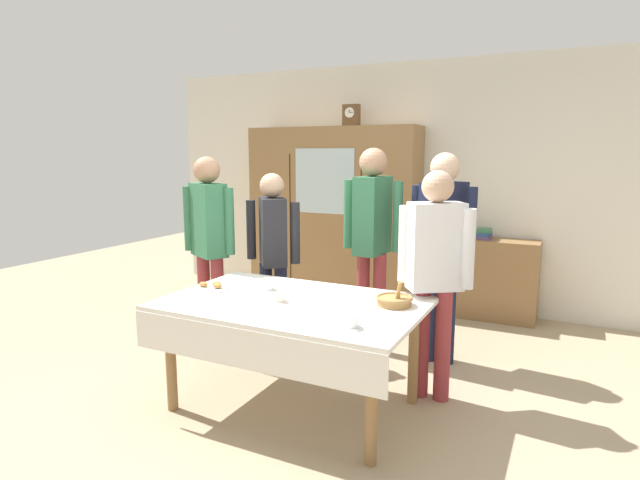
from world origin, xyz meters
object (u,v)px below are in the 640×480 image
tea_cup_far_left (268,287)px  tea_cup_front_edge (352,323)px  mantel_clock (351,115)px  spoon_mid_left (356,301)px  person_behind_table_right (435,263)px  person_beside_shelf (209,233)px  book_stack (484,234)px  person_near_right_end (372,229)px  bread_basket (394,300)px  dining_table (291,316)px  person_by_cabinet (273,245)px  spoon_mid_right (283,284)px  person_behind_table_left (442,237)px  pastry_plate (211,287)px  wall_cabinet (333,215)px  spoon_far_left (366,310)px  bookshelf_low (482,278)px  tea_cup_center (279,298)px

tea_cup_far_left → tea_cup_front_edge: size_ratio=1.00×
mantel_clock → tea_cup_far_left: bearing=-80.7°
spoon_mid_left → person_behind_table_right: size_ratio=0.07×
person_beside_shelf → book_stack: bearing=44.7°
tea_cup_far_left → person_behind_table_right: size_ratio=0.08×
tea_cup_front_edge → person_near_right_end: size_ratio=0.07×
bread_basket → dining_table: bearing=-159.5°
person_behind_table_right → person_beside_shelf: bearing=177.3°
bread_basket → person_by_cabinet: person_by_cabinet is taller
bread_basket → spoon_mid_left: (-0.25, -0.03, -0.03)m
tea_cup_far_left → bread_basket: (0.92, 0.05, 0.01)m
spoon_mid_right → person_behind_table_left: size_ratio=0.07×
mantel_clock → pastry_plate: size_ratio=0.86×
wall_cabinet → person_behind_table_right: size_ratio=1.25×
spoon_far_left → person_near_right_end: person_near_right_end is taller
bookshelf_low → mantel_clock: bearing=-178.0°
tea_cup_far_left → person_behind_table_left: person_behind_table_left is taller
tea_cup_front_edge → pastry_plate: (-1.24, 0.33, -0.02)m
mantel_clock → bread_basket: mantel_clock is taller
wall_cabinet → dining_table: bearing=-70.8°
wall_cabinet → mantel_clock: size_ratio=8.34×
tea_cup_center → person_behind_table_right: bearing=35.0°
spoon_far_left → person_by_cabinet: bearing=144.7°
spoon_mid_left → person_behind_table_left: size_ratio=0.07×
dining_table → spoon_mid_left: 0.44m
pastry_plate → person_beside_shelf: size_ratio=0.17×
bookshelf_low → person_near_right_end: 1.72m
person_by_cabinet → person_near_right_end: size_ratio=0.88×
mantel_clock → tea_cup_far_left: size_ratio=1.85×
person_by_cabinet → mantel_clock: bearing=90.0°
tea_cup_far_left → pastry_plate: (-0.40, -0.14, -0.01)m
wall_cabinet → tea_cup_center: wall_cabinet is taller
tea_cup_center → person_by_cabinet: bearing=123.4°
spoon_far_left → person_near_right_end: bearing=109.2°
tea_cup_front_edge → person_behind_table_left: bearing=85.1°
pastry_plate → person_by_cabinet: (0.01, 0.85, 0.18)m
wall_cabinet → person_by_cabinet: wall_cabinet is taller
wall_cabinet → pastry_plate: 2.57m
person_behind_table_left → bread_basket: bearing=-93.4°
bookshelf_low → person_by_cabinet: 2.35m
dining_table → person_by_cabinet: (-0.68, 0.89, 0.28)m
tea_cup_far_left → bread_basket: bread_basket is taller
mantel_clock → tea_cup_center: (0.61, -2.62, -1.35)m
bookshelf_low → tea_cup_front_edge: (-0.24, -2.94, 0.36)m
spoon_mid_left → person_behind_table_left: person_behind_table_left is taller
book_stack → tea_cup_front_edge: size_ratio=1.65×
person_near_right_end → pastry_plate: bearing=-123.9°
dining_table → person_by_cabinet: person_by_cabinet is taller
book_stack → tea_cup_front_edge: (-0.24, -2.94, -0.11)m
mantel_clock → book_stack: size_ratio=1.12×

